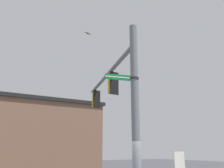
# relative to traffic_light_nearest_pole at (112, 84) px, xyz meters

# --- Properties ---
(signal_pole) EXTENTS (0.31, 0.31, 7.23)m
(signal_pole) POSITION_rel_traffic_light_nearest_pole_xyz_m (-0.97, -3.00, -1.94)
(signal_pole) COLOR slate
(signal_pole) RESTS_ON ground
(mast_arm) EXTENTS (2.79, 8.07, 0.21)m
(mast_arm) POSITION_rel_traffic_light_nearest_pole_xyz_m (0.33, 1.00, 0.80)
(mast_arm) COLOR slate
(traffic_light_nearest_pole) EXTENTS (0.54, 0.49, 1.31)m
(traffic_light_nearest_pole) POSITION_rel_traffic_light_nearest_pole_xyz_m (0.00, 0.00, 0.00)
(traffic_light_nearest_pole) COLOR black
(traffic_light_mid_inner) EXTENTS (0.54, 0.49, 1.31)m
(traffic_light_mid_inner) POSITION_rel_traffic_light_nearest_pole_xyz_m (1.28, 3.96, 0.00)
(traffic_light_mid_inner) COLOR black
(street_name_sign) EXTENTS (1.32, 0.56, 0.22)m
(street_name_sign) POSITION_rel_traffic_light_nearest_pole_xyz_m (-1.24, -2.92, -0.63)
(street_name_sign) COLOR #147238
(bird_flying) EXTENTS (0.44, 0.27, 0.12)m
(bird_flying) POSITION_rel_traffic_light_nearest_pole_xyz_m (0.20, 3.32, 4.43)
(bird_flying) COLOR #4C4742
(storefront_building) EXTENTS (10.69, 9.07, 6.47)m
(storefront_building) POSITION_rel_traffic_light_nearest_pole_xyz_m (0.25, 12.75, -2.30)
(storefront_building) COLOR brown
(storefront_building) RESTS_ON ground
(tree_by_storefront) EXTENTS (3.61, 3.61, 5.71)m
(tree_by_storefront) POSITION_rel_traffic_light_nearest_pole_xyz_m (5.14, 12.64, -1.67)
(tree_by_storefront) COLOR #4C3823
(tree_by_storefront) RESTS_ON ground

